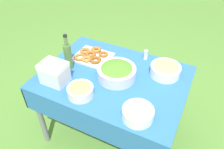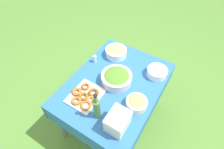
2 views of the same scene
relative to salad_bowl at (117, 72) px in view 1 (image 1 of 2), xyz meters
The scene contains 10 objects.
ground_plane 0.84m from the salad_bowl, ahead, with size 14.00×14.00×0.00m, color #568C38.
picnic_table 0.17m from the salad_bowl, ahead, with size 1.26×0.94×0.78m.
salad_bowl is the anchor object (origin of this frame).
pasta_bowl 0.42m from the salad_bowl, 148.41° to the right, with size 0.26×0.26×0.11m.
donut_platter 0.38m from the salad_bowl, 25.50° to the right, with size 0.35×0.31×0.05m.
plate_stack 0.46m from the salad_bowl, 134.12° to the left, with size 0.22×0.22×0.08m.
olive_oil_bottle 0.45m from the salad_bowl, ahead, with size 0.07×0.07×0.34m.
bread_bowl 0.36m from the salad_bowl, 63.59° to the left, with size 0.21×0.21×0.10m.
cooler_box 0.52m from the salad_bowl, 32.20° to the left, with size 0.21×0.17×0.18m.
salt_shaker 0.40m from the salad_bowl, 108.86° to the right, with size 0.04×0.04×0.09m.
Camera 1 is at (-0.64, 1.31, 2.00)m, focal length 35.00 mm.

